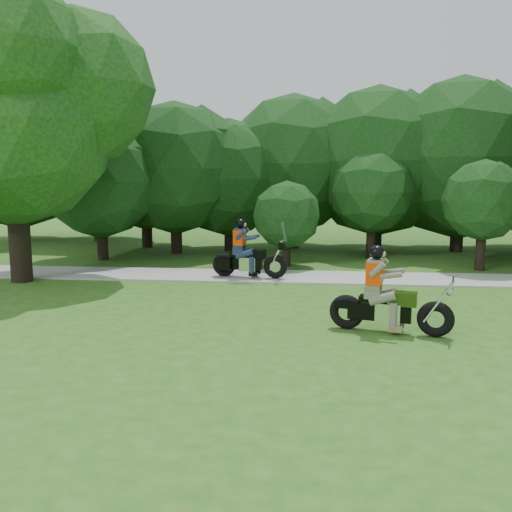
{
  "coord_description": "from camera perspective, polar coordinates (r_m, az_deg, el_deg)",
  "views": [
    {
      "loc": [
        -1.1,
        -10.87,
        3.62
      ],
      "look_at": [
        -2.58,
        3.92,
        1.35
      ],
      "focal_mm": 40.0,
      "sensor_mm": 36.0,
      "label": 1
    }
  ],
  "objects": [
    {
      "name": "tree_line",
      "position": [
        25.92,
        9.54,
        8.87
      ],
      "size": [
        39.84,
        12.0,
        7.61
      ],
      "color": "black",
      "rests_on": "ground"
    },
    {
      "name": "walkway",
      "position": [
        19.24,
        8.9,
        -2.17
      ],
      "size": [
        60.0,
        2.2,
        0.06
      ],
      "primitive_type": "cube",
      "color": "#A1A19C",
      "rests_on": "ground"
    },
    {
      "name": "touring_motorcycle",
      "position": [
        18.85,
        -1.14,
        -0.02
      ],
      "size": [
        2.55,
        0.95,
        1.94
      ],
      "rotation": [
        0.0,
        0.0,
        -0.13
      ],
      "color": "black",
      "rests_on": "walkway"
    },
    {
      "name": "big_tree_west",
      "position": [
        20.19,
        -22.92,
        14.1
      ],
      "size": [
        8.64,
        6.56,
        9.96
      ],
      "color": "black",
      "rests_on": "ground"
    },
    {
      "name": "ground",
      "position": [
        11.51,
        11.07,
        -9.8
      ],
      "size": [
        100.0,
        100.0,
        0.0
      ],
      "primitive_type": "plane",
      "color": "#265E1B",
      "rests_on": "ground"
    },
    {
      "name": "chopper_motorcycle",
      "position": [
        13.02,
        12.71,
        -4.38
      ],
      "size": [
        2.71,
        1.11,
        1.96
      ],
      "rotation": [
        0.0,
        0.0,
        -0.24
      ],
      "color": "black",
      "rests_on": "ground"
    }
  ]
}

